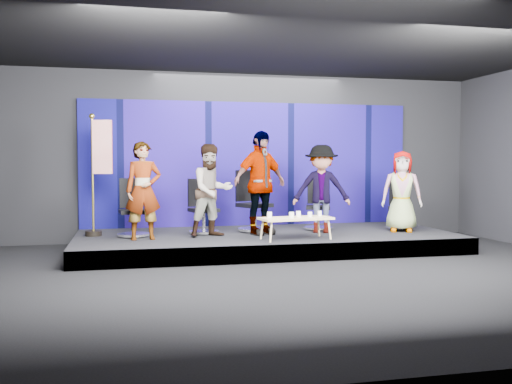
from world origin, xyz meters
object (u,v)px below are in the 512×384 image
chair_e (399,213)px  coffee_table (296,219)px  panelist_a (143,191)px  panelist_b (212,190)px  mug_c (298,214)px  panelist_e (402,191)px  mug_a (269,215)px  mug_e (320,213)px  panelist_d (321,189)px  chair_a (133,217)px  chair_d (318,212)px  mug_d (310,214)px  flag_stand (99,171)px  panelist_c (260,183)px  chair_c (253,211)px  mug_b (292,215)px  chair_b (203,215)px

chair_e → coffee_table: 2.74m
chair_e → coffee_table: chair_e is taller
panelist_a → chair_e: panelist_a is taller
panelist_b → mug_c: 1.61m
panelist_e → mug_a: size_ratio=15.33×
panelist_a → panelist_e: bearing=-5.5°
mug_e → chair_e: bearing=24.6°
panelist_d → chair_a: bearing=-165.0°
mug_e → coffee_table: bearing=-160.6°
panelist_d → mug_a: 1.51m
panelist_b → chair_d: size_ratio=1.62×
panelist_b → chair_d: (2.23, 0.62, -0.49)m
panelist_d → mug_c: bearing=-114.6°
panelist_e → mug_d: size_ratio=17.16×
mug_d → mug_e: 0.30m
chair_a → flag_stand: flag_stand is taller
panelist_c → chair_e: size_ratio=2.00×
chair_e → mug_d: chair_e is taller
panelist_e → mug_e: 1.91m
chair_c → mug_b: 1.47m
panelist_c → flag_stand: bearing=147.6°
chair_c → mug_c: chair_c is taller
chair_b → mug_d: (1.72, -1.19, 0.09)m
chair_e → flag_stand: 5.92m
panelist_b → mug_b: bearing=-49.9°
mug_e → mug_b: bearing=-155.2°
mug_a → flag_stand: 3.21m
panelist_c → mug_e: (0.95, -0.64, -0.53)m
chair_b → panelist_c: (1.02, -0.38, 0.62)m
chair_a → flag_stand: (-0.60, 0.19, 0.83)m
panelist_a → mug_c: 2.73m
panelist_a → chair_e: (5.08, 0.53, -0.53)m
chair_a → chair_c: bearing=0.6°
panelist_d → chair_e: size_ratio=1.74×
panelist_e → panelist_a: bearing=-155.1°
chair_e → panelist_e: bearing=-88.0°
chair_d → mug_b: 1.72m
chair_c → chair_d: size_ratio=1.15×
panelist_c → mug_c: bearing=-77.1°
panelist_c → panelist_e: (2.77, -0.17, -0.18)m
panelist_b → panelist_a: bearing=168.5°
panelist_d → mug_d: 1.05m
chair_b → mug_c: bearing=-52.5°
chair_c → panelist_b: bearing=-169.1°
chair_d → mug_c: (-0.78, -1.22, 0.10)m
chair_a → mug_a: bearing=-30.1°
mug_a → mug_c: mug_a is taller
chair_a → panelist_a: bearing=-76.0°
panelist_d → mug_d: (-0.50, -0.83, -0.40)m
chair_c → flag_stand: size_ratio=0.53×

